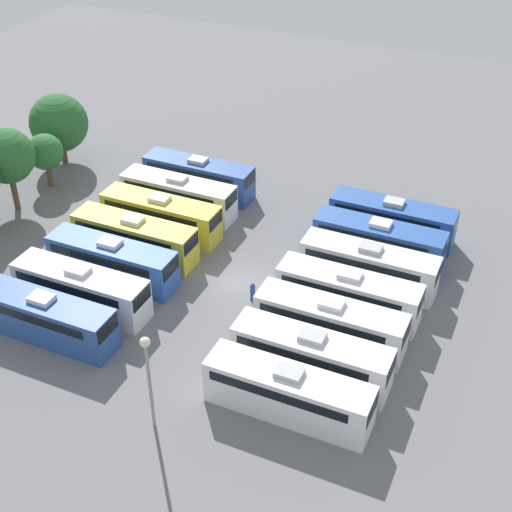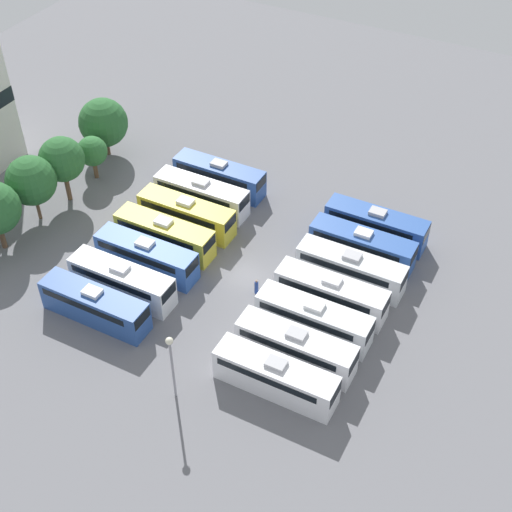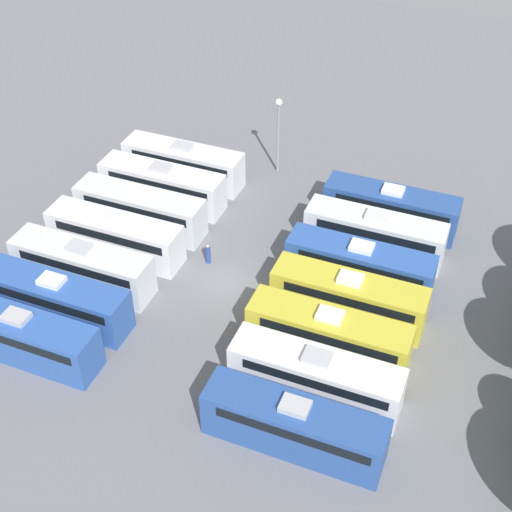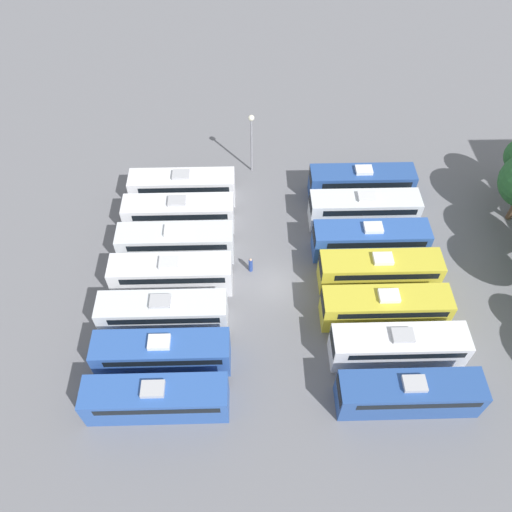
{
  "view_description": "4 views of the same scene",
  "coord_description": "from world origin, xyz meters",
  "px_view_note": "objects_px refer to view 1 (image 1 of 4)",
  "views": [
    {
      "loc": [
        -38.95,
        -19.12,
        32.27
      ],
      "look_at": [
        1.0,
        -1.17,
        2.0
      ],
      "focal_mm": 50.0,
      "sensor_mm": 36.0,
      "label": 1
    },
    {
      "loc": [
        -43.1,
        -23.67,
        46.37
      ],
      "look_at": [
        0.77,
        -0.79,
        2.14
      ],
      "focal_mm": 50.0,
      "sensor_mm": 36.0,
      "label": 2
    },
    {
      "loc": [
        33.98,
        16.03,
        33.48
      ],
      "look_at": [
        -0.96,
        1.93,
        2.32
      ],
      "focal_mm": 50.0,
      "sensor_mm": 36.0,
      "label": 3
    },
    {
      "loc": [
        25.29,
        -2.27,
        35.3
      ],
      "look_at": [
        -1.69,
        -1.6,
        1.89
      ],
      "focal_mm": 35.0,
      "sensor_mm": 36.0,
      "label": 4
    }
  ],
  "objects_px": {
    "bus_4": "(368,265)",
    "bus_12": "(178,195)",
    "bus_2": "(330,322)",
    "bus_1": "(311,355)",
    "bus_5": "(378,240)",
    "worker_person": "(253,292)",
    "bus_13": "(198,176)",
    "bus_9": "(112,260)",
    "bus_6": "(392,219)",
    "bus_0": "(288,392)",
    "tree_5": "(59,123)",
    "bus_3": "(348,293)",
    "bus_8": "(81,288)",
    "bus_7": "(45,317)",
    "bus_10": "(134,236)",
    "light_pole": "(148,367)",
    "tree_4": "(45,152)",
    "bus_11": "(161,215)",
    "tree_3": "(7,156)"
  },
  "relations": [
    {
      "from": "bus_4",
      "to": "bus_12",
      "type": "distance_m",
      "value": 18.4
    },
    {
      "from": "bus_4",
      "to": "bus_2",
      "type": "bearing_deg",
      "value": 176.42
    },
    {
      "from": "bus_1",
      "to": "bus_5",
      "type": "xyz_separation_m",
      "value": [
        14.47,
        -0.21,
        0.0
      ]
    },
    {
      "from": "worker_person",
      "to": "bus_13",
      "type": "bearing_deg",
      "value": 41.46
    },
    {
      "from": "worker_person",
      "to": "bus_9",
      "type": "bearing_deg",
      "value": 100.03
    },
    {
      "from": "bus_6",
      "to": "bus_12",
      "type": "distance_m",
      "value": 18.28
    },
    {
      "from": "bus_0",
      "to": "tree_5",
      "type": "distance_m",
      "value": 39.0
    },
    {
      "from": "bus_3",
      "to": "bus_8",
      "type": "relative_size",
      "value": 1.0
    },
    {
      "from": "bus_0",
      "to": "bus_6",
      "type": "relative_size",
      "value": 1.0
    },
    {
      "from": "bus_7",
      "to": "bus_10",
      "type": "bearing_deg",
      "value": -0.94
    },
    {
      "from": "light_pole",
      "to": "tree_4",
      "type": "height_order",
      "value": "light_pole"
    },
    {
      "from": "bus_3",
      "to": "bus_11",
      "type": "relative_size",
      "value": 1.0
    },
    {
      "from": "bus_1",
      "to": "bus_11",
      "type": "bearing_deg",
      "value": 57.89
    },
    {
      "from": "bus_1",
      "to": "tree_4",
      "type": "xyz_separation_m",
      "value": [
        13.6,
        30.81,
        1.72
      ]
    },
    {
      "from": "bus_11",
      "to": "light_pole",
      "type": "distance_m",
      "value": 21.49
    },
    {
      "from": "worker_person",
      "to": "tree_4",
      "type": "relative_size",
      "value": 0.32
    },
    {
      "from": "bus_2",
      "to": "worker_person",
      "type": "relative_size",
      "value": 6.33
    },
    {
      "from": "bus_10",
      "to": "tree_5",
      "type": "relative_size",
      "value": 1.47
    },
    {
      "from": "bus_9",
      "to": "tree_4",
      "type": "bearing_deg",
      "value": 53.78
    },
    {
      "from": "bus_10",
      "to": "bus_12",
      "type": "xyz_separation_m",
      "value": [
        7.21,
        0.12,
        0.0
      ]
    },
    {
      "from": "tree_5",
      "to": "worker_person",
      "type": "bearing_deg",
      "value": -115.62
    },
    {
      "from": "worker_person",
      "to": "bus_5",
      "type": "bearing_deg",
      "value": -37.3
    },
    {
      "from": "bus_9",
      "to": "bus_12",
      "type": "distance_m",
      "value": 10.67
    },
    {
      "from": "bus_5",
      "to": "bus_9",
      "type": "relative_size",
      "value": 1.0
    },
    {
      "from": "bus_9",
      "to": "tree_3",
      "type": "relative_size",
      "value": 1.37
    },
    {
      "from": "bus_1",
      "to": "bus_5",
      "type": "height_order",
      "value": "same"
    },
    {
      "from": "bus_2",
      "to": "worker_person",
      "type": "distance_m",
      "value": 6.92
    },
    {
      "from": "bus_1",
      "to": "light_pole",
      "type": "height_order",
      "value": "light_pole"
    },
    {
      "from": "bus_12",
      "to": "tree_3",
      "type": "bearing_deg",
      "value": 111.79
    },
    {
      "from": "bus_1",
      "to": "bus_11",
      "type": "distance_m",
      "value": 20.39
    },
    {
      "from": "bus_5",
      "to": "light_pole",
      "type": "distance_m",
      "value": 23.51
    },
    {
      "from": "bus_12",
      "to": "tree_4",
      "type": "relative_size",
      "value": 2.0
    },
    {
      "from": "bus_1",
      "to": "tree_4",
      "type": "distance_m",
      "value": 33.72
    },
    {
      "from": "bus_6",
      "to": "bus_13",
      "type": "bearing_deg",
      "value": 89.83
    },
    {
      "from": "bus_2",
      "to": "bus_9",
      "type": "bearing_deg",
      "value": 89.67
    },
    {
      "from": "bus_0",
      "to": "bus_11",
      "type": "height_order",
      "value": "same"
    },
    {
      "from": "bus_2",
      "to": "bus_5",
      "type": "bearing_deg",
      "value": -1.07
    },
    {
      "from": "bus_4",
      "to": "tree_4",
      "type": "height_order",
      "value": "tree_4"
    },
    {
      "from": "bus_6",
      "to": "bus_10",
      "type": "distance_m",
      "value": 20.86
    },
    {
      "from": "bus_0",
      "to": "worker_person",
      "type": "height_order",
      "value": "bus_0"
    },
    {
      "from": "bus_2",
      "to": "light_pole",
      "type": "bearing_deg",
      "value": 148.65
    },
    {
      "from": "tree_3",
      "to": "tree_4",
      "type": "height_order",
      "value": "tree_3"
    },
    {
      "from": "bus_6",
      "to": "bus_9",
      "type": "distance_m",
      "value": 22.7
    },
    {
      "from": "bus_4",
      "to": "bus_8",
      "type": "distance_m",
      "value": 20.97
    },
    {
      "from": "bus_13",
      "to": "bus_7",
      "type": "bearing_deg",
      "value": 179.87
    },
    {
      "from": "bus_2",
      "to": "tree_4",
      "type": "height_order",
      "value": "tree_4"
    },
    {
      "from": "tree_3",
      "to": "bus_0",
      "type": "bearing_deg",
      "value": -112.2
    },
    {
      "from": "bus_2",
      "to": "worker_person",
      "type": "height_order",
      "value": "bus_2"
    },
    {
      "from": "bus_10",
      "to": "worker_person",
      "type": "relative_size",
      "value": 6.33
    },
    {
      "from": "bus_0",
      "to": "bus_3",
      "type": "xyz_separation_m",
      "value": [
        10.65,
        -0.23,
        0.0
      ]
    }
  ]
}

